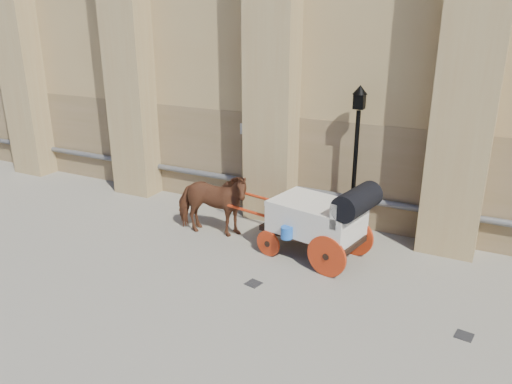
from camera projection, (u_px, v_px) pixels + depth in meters
The scene contains 6 objects.
ground at pixel (243, 277), 11.60m from camera, with size 90.00×90.00×0.00m, color slate.
horse at pixel (212, 203), 13.50m from camera, with size 0.99×2.18×1.84m, color brown.
carriage at pixel (322, 217), 12.11m from camera, with size 4.82×2.11×2.04m.
street_lamp at pixel (355, 158), 13.16m from camera, with size 0.38×0.38×4.08m.
drain_grate_near at pixel (253, 283), 11.30m from camera, with size 0.32×0.32×0.01m, color black.
drain_grate_far at pixel (464, 336), 9.47m from camera, with size 0.32×0.32×0.01m, color black.
Camera 1 is at (4.91, -8.99, 5.79)m, focal length 35.00 mm.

